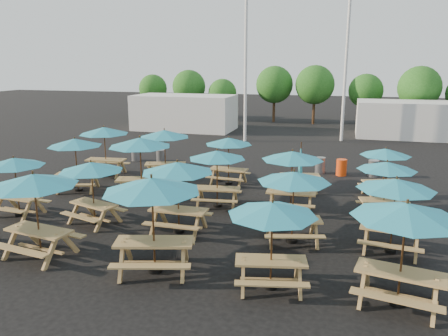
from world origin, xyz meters
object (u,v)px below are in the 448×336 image
(picnic_unit_3, at_px, (104,133))
(picnic_unit_12, at_px, (272,213))
(picnic_unit_17, at_px, (396,188))
(picnic_unit_15, at_px, (300,171))
(picnic_unit_14, at_px, (292,159))
(picnic_unit_19, at_px, (385,154))
(picnic_unit_11, at_px, (229,143))
(waste_bin_1, at_px, (161,157))
(picnic_unit_2, at_px, (75,145))
(picnic_unit_6, at_px, (140,145))
(picnic_unit_4, at_px, (34,184))
(picnic_unit_8, at_px, (152,190))
(picnic_unit_10, at_px, (217,157))
(picnic_unit_9, at_px, (177,171))
(picnic_unit_13, at_px, (294,180))
(waste_bin_0, at_px, (136,154))
(picnic_unit_18, at_px, (387,169))
(waste_bin_2, at_px, (320,165))
(picnic_unit_5, at_px, (91,170))
(picnic_unit_16, at_px, (406,216))
(waste_bin_4, at_px, (373,168))
(waste_bin_3, at_px, (341,167))
(picnic_unit_7, at_px, (164,136))
(picnic_unit_1, at_px, (14,165))

(picnic_unit_3, distance_m, picnic_unit_12, 12.94)
(picnic_unit_17, bearing_deg, picnic_unit_15, 127.37)
(picnic_unit_14, height_order, picnic_unit_19, picnic_unit_14)
(picnic_unit_3, relative_size, picnic_unit_11, 1.15)
(picnic_unit_17, xyz_separation_m, waste_bin_1, (-10.97, 8.61, -1.54))
(picnic_unit_2, height_order, picnic_unit_6, picnic_unit_6)
(picnic_unit_4, xyz_separation_m, picnic_unit_8, (3.49, 0.04, 0.12))
(picnic_unit_10, bearing_deg, picnic_unit_15, 39.85)
(picnic_unit_12, bearing_deg, picnic_unit_9, 129.44)
(picnic_unit_3, bearing_deg, picnic_unit_13, -37.18)
(picnic_unit_6, xyz_separation_m, picnic_unit_14, (5.95, 0.13, -0.21))
(waste_bin_0, bearing_deg, picnic_unit_9, -56.17)
(picnic_unit_2, xyz_separation_m, picnic_unit_13, (9.51, -3.05, -0.04))
(picnic_unit_8, bearing_deg, picnic_unit_6, 103.41)
(picnic_unit_14, relative_size, picnic_unit_17, 0.97)
(picnic_unit_2, bearing_deg, picnic_unit_14, -16.81)
(picnic_unit_3, xyz_separation_m, picnic_unit_8, (6.51, -8.67, 0.16))
(picnic_unit_4, distance_m, picnic_unit_18, 11.24)
(picnic_unit_4, bearing_deg, picnic_unit_3, 117.23)
(picnic_unit_9, bearing_deg, picnic_unit_13, 3.01)
(picnic_unit_12, bearing_deg, waste_bin_2, 75.82)
(picnic_unit_17, bearing_deg, picnic_unit_10, 164.04)
(picnic_unit_13, bearing_deg, picnic_unit_4, -171.17)
(picnic_unit_13, distance_m, picnic_unit_15, 5.74)
(picnic_unit_5, bearing_deg, picnic_unit_12, -5.75)
(picnic_unit_6, xyz_separation_m, picnic_unit_16, (9.12, -5.64, -0.08))
(waste_bin_2, distance_m, waste_bin_4, 2.51)
(waste_bin_0, height_order, waste_bin_3, same)
(picnic_unit_3, bearing_deg, picnic_unit_10, -31.94)
(picnic_unit_9, xyz_separation_m, picnic_unit_14, (3.22, 3.05, -0.06))
(picnic_unit_7, bearing_deg, waste_bin_0, 115.19)
(picnic_unit_6, height_order, picnic_unit_14, picnic_unit_6)
(picnic_unit_1, bearing_deg, picnic_unit_12, -10.74)
(picnic_unit_5, relative_size, picnic_unit_19, 1.04)
(picnic_unit_15, height_order, picnic_unit_17, picnic_unit_17)
(picnic_unit_12, relative_size, picnic_unit_15, 1.20)
(picnic_unit_2, height_order, picnic_unit_8, picnic_unit_8)
(picnic_unit_11, relative_size, picnic_unit_19, 0.88)
(picnic_unit_7, distance_m, picnic_unit_10, 4.63)
(picnic_unit_6, relative_size, waste_bin_1, 3.81)
(picnic_unit_6, height_order, waste_bin_1, picnic_unit_6)
(picnic_unit_9, height_order, picnic_unit_11, picnic_unit_9)
(picnic_unit_3, height_order, picnic_unit_13, picnic_unit_3)
(picnic_unit_6, relative_size, waste_bin_0, 3.81)
(picnic_unit_17, bearing_deg, picnic_unit_1, -171.30)
(picnic_unit_1, distance_m, picnic_unit_10, 7.17)
(picnic_unit_5, bearing_deg, waste_bin_3, 65.32)
(picnic_unit_5, relative_size, picnic_unit_17, 1.09)
(picnic_unit_7, bearing_deg, picnic_unit_5, -109.28)
(waste_bin_0, bearing_deg, picnic_unit_10, -44.08)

